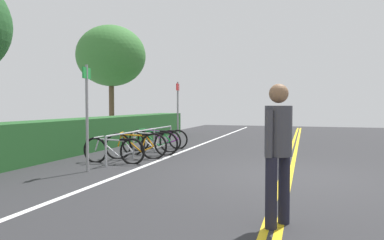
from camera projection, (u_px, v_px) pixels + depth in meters
name	position (u px, v px, depth m)	size (l,w,h in m)	color
ground_plane	(286.00, 177.00, 7.42)	(35.67, 13.09, 0.05)	#2B2B2D
centre_line_yellow_inner	(290.00, 176.00, 7.40)	(32.10, 0.10, 0.00)	gold
centre_line_yellow_outer	(282.00, 176.00, 7.45)	(32.10, 0.10, 0.00)	gold
bike_lane_stripe_white	(140.00, 168.00, 8.39)	(32.10, 0.12, 0.00)	white
bike_rack	(144.00, 136.00, 10.53)	(4.33, 0.05, 0.74)	#9EA0A5
bicycle_0	(114.00, 150.00, 9.05)	(0.46, 1.68, 0.69)	black
bicycle_1	(136.00, 146.00, 9.79)	(0.62, 1.62, 0.75)	black
bicycle_2	(150.00, 143.00, 10.53)	(0.46, 1.70, 0.73)	black
bicycle_3	(155.00, 141.00, 11.32)	(0.46, 1.74, 0.73)	black
bicycle_4	(162.00, 139.00, 12.17)	(0.46, 1.75, 0.68)	black
pedestrian	(278.00, 145.00, 4.32)	(0.44, 0.32, 1.70)	#1E1E2D
sign_post_near	(87.00, 108.00, 7.87)	(0.36, 0.09, 2.31)	gray
sign_post_far	(178.00, 107.00, 12.96)	(0.36, 0.07, 2.26)	gray
hedge_backdrop	(103.00, 132.00, 12.64)	(13.28, 1.10, 1.02)	#235626
tree_mid	(111.00, 56.00, 16.73)	(3.15, 3.15, 5.08)	brown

